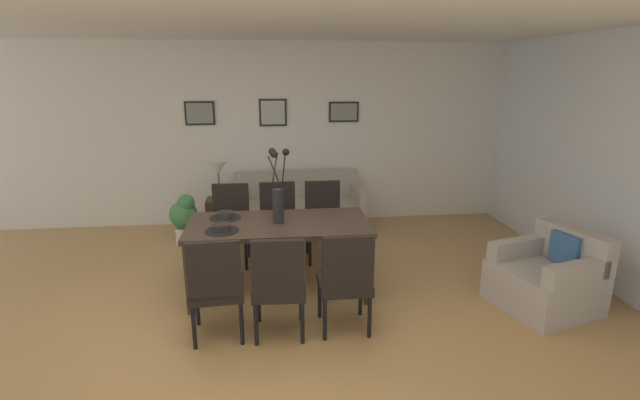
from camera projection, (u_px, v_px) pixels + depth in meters
The scene contains 24 objects.
ground_plane at pixel (256, 337), 3.97m from camera, with size 9.00×9.00×0.00m, color tan.
back_wall_panel at pixel (257, 135), 6.73m from camera, with size 9.00×0.10×2.60m, color white.
side_window_wall at pixel (640, 169), 4.39m from camera, with size 0.10×6.30×2.60m, color white.
ceiling_panel at pixel (245, 12), 3.64m from camera, with size 9.00×7.20×0.08m, color white.
dining_table at pixel (279, 230), 4.63m from camera, with size 1.80×0.88×0.74m.
dining_chair_near_left at pixel (216, 284), 3.80m from camera, with size 0.47×0.47×0.92m.
dining_chair_near_right at pixel (231, 220), 5.42m from camera, with size 0.46×0.46×0.92m.
dining_chair_far_left at pixel (279, 282), 3.83m from camera, with size 0.46×0.46×0.92m.
dining_chair_far_right at pixel (278, 218), 5.50m from camera, with size 0.46×0.46×0.92m.
dining_chair_mid_left at pixel (346, 277), 3.91m from camera, with size 0.44×0.44×0.92m.
dining_chair_mid_right at pixel (323, 216), 5.56m from camera, with size 0.44×0.44×0.92m.
centerpiece_vase at pixel (278, 195), 4.54m from camera, with size 0.21×0.23×0.73m.
placemat_near_left at pixel (222, 231), 4.36m from camera, with size 0.32×0.32×0.01m, color black.
bowl_near_left at pixel (221, 227), 4.35m from camera, with size 0.17×0.17×0.07m.
placemat_near_right at pixel (225, 218), 4.74m from camera, with size 0.32×0.32×0.01m, color black.
bowl_near_right at pixel (225, 214), 4.73m from camera, with size 0.17×0.17×0.07m.
sofa at pixel (298, 212), 6.53m from camera, with size 1.76×0.84×0.80m.
side_table at pixel (221, 217), 6.36m from camera, with size 0.36×0.36×0.52m, color #33261E.
table_lamp at pixel (218, 172), 6.19m from camera, with size 0.22×0.22×0.51m.
armchair at pixel (548, 278), 4.42m from camera, with size 0.99×0.99×0.75m.
framed_picture_left at pixel (200, 113), 6.49m from camera, with size 0.41×0.03×0.33m.
framed_picture_center at pixel (273, 113), 6.60m from camera, with size 0.39×0.03×0.38m.
framed_picture_right at pixel (344, 112), 6.71m from camera, with size 0.43×0.03×0.29m.
potted_plant at pixel (184, 216), 6.02m from camera, with size 0.36×0.36×0.67m.
Camera 1 is at (0.15, -3.55, 2.19)m, focal length 26.07 mm.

